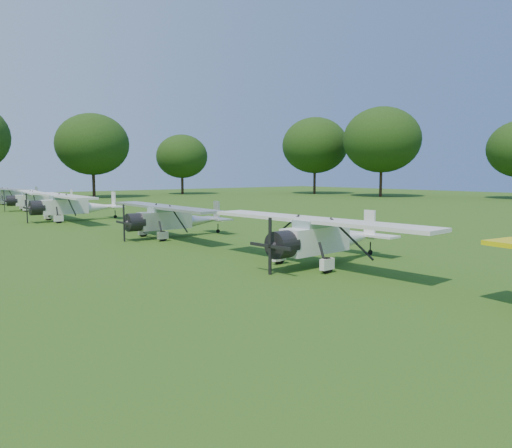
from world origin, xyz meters
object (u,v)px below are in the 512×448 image
at_px(aircraft_5, 71,204).
at_px(aircraft_6, 38,198).
at_px(aircraft_4, 172,217).
at_px(aircraft_3, 324,234).
at_px(aircraft_7, 10,194).

distance_m(aircraft_5, aircraft_6, 12.56).
distance_m(aircraft_4, aircraft_6, 26.08).
bearing_deg(aircraft_3, aircraft_4, 89.11).
relative_size(aircraft_3, aircraft_7, 1.05).
bearing_deg(aircraft_4, aircraft_5, 95.62).
bearing_deg(aircraft_6, aircraft_4, -82.13).
relative_size(aircraft_3, aircraft_4, 1.05).
xyz_separation_m(aircraft_4, aircraft_6, (-0.18, 26.08, 0.02)).
height_order(aircraft_3, aircraft_4, aircraft_3).
bearing_deg(aircraft_7, aircraft_6, -99.21).
xyz_separation_m(aircraft_3, aircraft_4, (-0.58, 11.43, -0.05)).
height_order(aircraft_3, aircraft_5, aircraft_5).
relative_size(aircraft_5, aircraft_6, 1.07).
bearing_deg(aircraft_3, aircraft_7, 86.69).
distance_m(aircraft_3, aircraft_7, 50.06).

